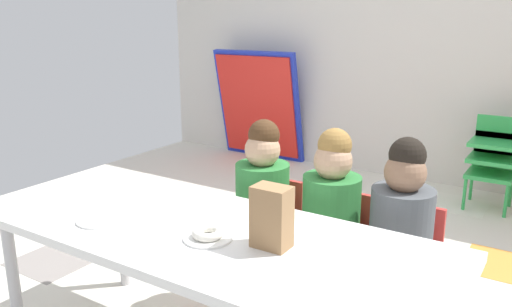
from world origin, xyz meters
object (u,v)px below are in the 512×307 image
paper_plate_center_table (100,220)px  seated_child_middle_seat (332,209)px  kid_chair_green_stack (493,156)px  donut_powdered_on_plate (208,233)px  folded_activity_table (258,106)px  craft_table (211,243)px  paper_plate_near_edge (208,238)px  seated_child_near_camera (263,194)px  paper_bag_brown (272,217)px  seated_child_far_right (402,224)px

paper_plate_center_table → seated_child_middle_seat: bearing=49.1°
kid_chair_green_stack → donut_powdered_on_plate: 2.74m
folded_activity_table → donut_powdered_on_plate: bearing=-60.8°
craft_table → paper_plate_near_edge: bearing=-59.0°
seated_child_near_camera → folded_activity_table: size_ratio=0.84×
kid_chair_green_stack → folded_activity_table: folded_activity_table is taller
kid_chair_green_stack → donut_powdered_on_plate: (-0.58, -2.67, 0.24)m
donut_powdered_on_plate → kid_chair_green_stack: bearing=77.8°
paper_bag_brown → paper_plate_center_table: bearing=-166.5°
paper_bag_brown → kid_chair_green_stack: bearing=82.2°
folded_activity_table → paper_plate_near_edge: size_ratio=6.04×
craft_table → folded_activity_table: (-1.58, 2.83, -0.02)m
seated_child_far_right → kid_chair_green_stack: size_ratio=1.35×
seated_child_near_camera → donut_powdered_on_plate: 0.69m
folded_activity_table → paper_plate_near_edge: 3.32m
paper_plate_near_edge → craft_table: bearing=121.0°
seated_child_far_right → kid_chair_green_stack: seated_child_far_right is taller
seated_child_middle_seat → donut_powdered_on_plate: (-0.19, -0.66, 0.08)m
kid_chair_green_stack → craft_table: bearing=-103.3°
seated_child_far_right → paper_plate_near_edge: (-0.51, -0.66, 0.06)m
seated_child_far_right → paper_bag_brown: 0.67m
folded_activity_table → seated_child_middle_seat: bearing=-51.1°
folded_activity_table → paper_plate_center_table: bearing=-68.8°
seated_child_near_camera → seated_child_far_right: size_ratio=1.00×
seated_child_far_right → folded_activity_table: size_ratio=0.84×
craft_table → paper_bag_brown: paper_bag_brown is taller
seated_child_near_camera → paper_plate_center_table: 0.81m
craft_table → paper_plate_center_table: paper_plate_center_table is taller
craft_table → seated_child_near_camera: 0.61m
paper_bag_brown → paper_plate_center_table: size_ratio=1.22×
kid_chair_green_stack → folded_activity_table: 2.21m
seated_child_near_camera → paper_bag_brown: bearing=-55.9°
seated_child_middle_seat → paper_bag_brown: seated_child_middle_seat is taller
kid_chair_green_stack → paper_bag_brown: paper_bag_brown is taller
seated_child_far_right → paper_plate_near_edge: size_ratio=5.10×
paper_plate_center_table → donut_powdered_on_plate: (0.46, 0.09, 0.02)m
paper_plate_center_table → donut_powdered_on_plate: donut_powdered_on_plate is taller
paper_bag_brown → seated_child_near_camera: bearing=124.1°
paper_plate_center_table → seated_child_near_camera: bearing=69.0°
kid_chair_green_stack → paper_plate_near_edge: size_ratio=3.78×
craft_table → seated_child_middle_seat: bearing=69.2°
seated_child_far_right → paper_bag_brown: (-0.28, -0.59, 0.17)m
seated_child_far_right → paper_plate_near_edge: bearing=-127.6°
seated_child_near_camera → donut_powdered_on_plate: seated_child_near_camera is taller
seated_child_far_right → paper_plate_center_table: bearing=-142.1°
craft_table → seated_child_far_right: (0.54, 0.60, -0.01)m
craft_table → folded_activity_table: 3.25m
seated_child_middle_seat → seated_child_far_right: (0.32, 0.00, 0.00)m
kid_chair_green_stack → seated_child_near_camera: bearing=-110.5°
kid_chair_green_stack → paper_bag_brown: (-0.35, -2.60, 0.33)m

